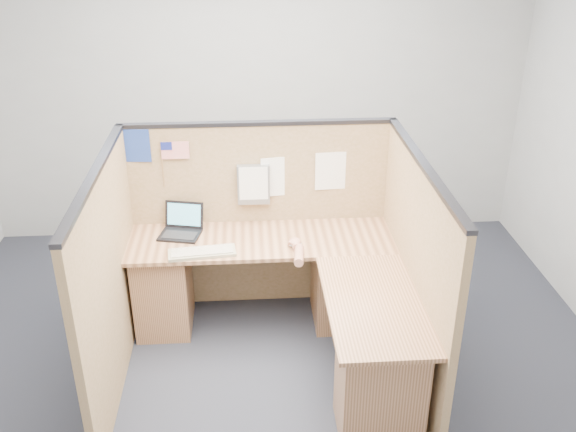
{
  "coord_description": "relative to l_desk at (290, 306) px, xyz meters",
  "views": [
    {
      "loc": [
        -0.09,
        -3.5,
        2.98
      ],
      "look_at": [
        0.19,
        0.5,
        1.0
      ],
      "focal_mm": 40.0,
      "sensor_mm": 36.0,
      "label": 1
    }
  ],
  "objects": [
    {
      "name": "mouse",
      "position": [
        0.06,
        0.25,
        0.36
      ],
      "size": [
        0.1,
        0.06,
        0.04
      ],
      "primitive_type": "ellipsoid",
      "rotation": [
        0.0,
        0.0,
        -0.04
      ],
      "color": "#B8B8BD",
      "rests_on": "l_desk"
    },
    {
      "name": "paper_right",
      "position": [
        0.36,
        0.68,
        0.74
      ],
      "size": [
        0.24,
        0.02,
        0.3
      ],
      "primitive_type": "cube",
      "rotation": [
        0.0,
        0.0,
        0.07
      ],
      "color": "white",
      "rests_on": "cubicle_partitions"
    },
    {
      "name": "paper_left",
      "position": [
        -0.05,
        0.68,
        0.71
      ],
      "size": [
        0.24,
        0.04,
        0.31
      ],
      "primitive_type": "cube",
      "rotation": [
        0.0,
        0.0,
        0.14
      ],
      "color": "white",
      "rests_on": "cubicle_partitions"
    },
    {
      "name": "hand_forearm",
      "position": [
        0.07,
        0.13,
        0.37
      ],
      "size": [
        0.1,
        0.35,
        0.07
      ],
      "color": "tan",
      "rests_on": "l_desk"
    },
    {
      "name": "cubicle_partitions",
      "position": [
        -0.18,
        0.14,
        0.38
      ],
      "size": [
        2.06,
        1.83,
        1.53
      ],
      "color": "olive",
      "rests_on": "floor"
    },
    {
      "name": "floor",
      "position": [
        -0.18,
        -0.29,
        -0.39
      ],
      "size": [
        5.0,
        5.0,
        0.0
      ],
      "primitive_type": "plane",
      "color": "black",
      "rests_on": "ground"
    },
    {
      "name": "keyboard",
      "position": [
        -0.61,
        0.19,
        0.35
      ],
      "size": [
        0.49,
        0.21,
        0.03
      ],
      "rotation": [
        0.0,
        0.0,
        0.11
      ],
      "color": "gray",
      "rests_on": "l_desk"
    },
    {
      "name": "wall_back",
      "position": [
        -0.18,
        1.96,
        1.01
      ],
      "size": [
        5.0,
        0.0,
        5.0
      ],
      "primitive_type": "plane",
      "rotation": [
        1.57,
        0.0,
        0.0
      ],
      "color": "#9B9CA0",
      "rests_on": "floor"
    },
    {
      "name": "laptop",
      "position": [
        -0.79,
        0.53,
        0.39
      ],
      "size": [
        0.33,
        0.34,
        0.21
      ],
      "rotation": [
        0.0,
        0.0,
        -0.22
      ],
      "color": "black",
      "rests_on": "l_desk"
    },
    {
      "name": "l_desk",
      "position": [
        0.0,
        0.0,
        0.0
      ],
      "size": [
        1.95,
        1.75,
        0.73
      ],
      "color": "brown",
      "rests_on": "floor"
    },
    {
      "name": "blue_poster",
      "position": [
        -1.06,
        0.68,
        0.98
      ],
      "size": [
        0.19,
        0.02,
        0.25
      ],
      "primitive_type": "cube",
      "rotation": [
        0.0,
        0.0,
        -0.08
      ],
      "color": "navy",
      "rests_on": "cubicle_partitions"
    },
    {
      "name": "file_holder",
      "position": [
        -0.23,
        0.66,
        0.66
      ],
      "size": [
        0.24,
        0.05,
        0.31
      ],
      "color": "slate",
      "rests_on": "cubicle_partitions"
    },
    {
      "name": "american_flag",
      "position": [
        -0.82,
        0.67,
        0.93
      ],
      "size": [
        0.21,
        0.01,
        0.36
      ],
      "color": "olive",
      "rests_on": "cubicle_partitions"
    }
  ]
}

